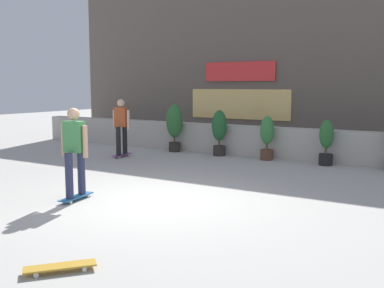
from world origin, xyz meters
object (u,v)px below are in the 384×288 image
at_px(potted_plant_3, 326,141).
at_px(potted_plant_0, 174,124).
at_px(potted_plant_2, 267,136).
at_px(skater_by_wall_right, 75,150).
at_px(skateboard_near_camera, 60,267).
at_px(potted_plant_1, 219,130).
at_px(skater_mid_plaza, 121,125).

bearing_deg(potted_plant_3, potted_plant_0, 180.00).
bearing_deg(potted_plant_2, potted_plant_3, -0.00).
bearing_deg(skater_by_wall_right, skateboard_near_camera, -47.43).
height_order(potted_plant_2, skater_by_wall_right, skater_by_wall_right).
bearing_deg(potted_plant_1, potted_plant_0, 180.00).
bearing_deg(skateboard_near_camera, potted_plant_0, 115.81).
relative_size(skater_mid_plaza, skateboard_near_camera, 2.29).
relative_size(potted_plant_2, potted_plant_3, 1.03).
bearing_deg(skater_by_wall_right, potted_plant_0, 107.22).
bearing_deg(skater_mid_plaza, potted_plant_1, 36.22).
relative_size(potted_plant_0, skater_mid_plaza, 0.89).
xyz_separation_m(skater_by_wall_right, skateboard_near_camera, (2.24, -2.44, -0.88)).
height_order(potted_plant_2, skateboard_near_camera, potted_plant_2).
relative_size(skater_by_wall_right, skateboard_near_camera, 2.29).
bearing_deg(potted_plant_0, skater_by_wall_right, -72.78).
relative_size(potted_plant_1, skater_by_wall_right, 0.80).
bearing_deg(skater_mid_plaza, potted_plant_3, 17.21).
xyz_separation_m(potted_plant_2, potted_plant_3, (1.66, -0.00, -0.03)).
xyz_separation_m(potted_plant_0, skateboard_near_camera, (4.13, -8.54, -0.81)).
xyz_separation_m(potted_plant_2, skater_by_wall_right, (-1.24, -6.10, 0.27)).
height_order(potted_plant_0, skateboard_near_camera, potted_plant_0).
distance_m(potted_plant_0, skateboard_near_camera, 9.52).
height_order(potted_plant_1, potted_plant_2, potted_plant_1).
bearing_deg(potted_plant_0, potted_plant_1, 0.00).
height_order(potted_plant_3, skater_mid_plaza, skater_mid_plaza).
distance_m(potted_plant_1, skater_by_wall_right, 6.11).
xyz_separation_m(potted_plant_2, skater_mid_plaza, (-3.85, -1.71, 0.27)).
height_order(potted_plant_2, potted_plant_3, potted_plant_2).
relative_size(potted_plant_0, potted_plant_3, 1.25).
bearing_deg(potted_plant_3, skater_mid_plaza, -162.79).
distance_m(potted_plant_2, skateboard_near_camera, 8.62).
bearing_deg(skateboard_near_camera, potted_plant_2, 96.70).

